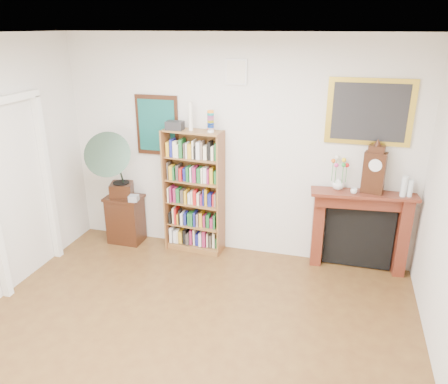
% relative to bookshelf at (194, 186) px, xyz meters
% --- Properties ---
extents(room, '(4.51, 5.01, 2.81)m').
position_rel_bookshelf_xyz_m(room, '(0.52, -2.34, 0.48)').
color(room, '#523118').
rests_on(room, ground).
extents(door_casing, '(0.08, 1.02, 2.17)m').
position_rel_bookshelf_xyz_m(door_casing, '(-1.68, -1.14, 0.34)').
color(door_casing, white).
rests_on(door_casing, left_wall).
extents(teal_poster, '(0.58, 0.04, 0.78)m').
position_rel_bookshelf_xyz_m(teal_poster, '(-0.53, 0.13, 0.73)').
color(teal_poster, black).
rests_on(teal_poster, back_wall).
extents(small_picture, '(0.26, 0.04, 0.30)m').
position_rel_bookshelf_xyz_m(small_picture, '(0.52, 0.13, 1.43)').
color(small_picture, white).
rests_on(small_picture, back_wall).
extents(gilt_painting, '(0.95, 0.04, 0.75)m').
position_rel_bookshelf_xyz_m(gilt_painting, '(2.07, 0.13, 1.03)').
color(gilt_painting, gold).
rests_on(gilt_painting, back_wall).
extents(bookshelf, '(0.78, 0.33, 1.89)m').
position_rel_bookshelf_xyz_m(bookshelf, '(0.00, 0.00, 0.00)').
color(bookshelf, brown).
rests_on(bookshelf, floor).
extents(side_cabinet, '(0.49, 0.36, 0.67)m').
position_rel_bookshelf_xyz_m(side_cabinet, '(-1.00, -0.04, -0.58)').
color(side_cabinet, black).
rests_on(side_cabinet, floor).
extents(fireplace, '(1.24, 0.41, 1.03)m').
position_rel_bookshelf_xyz_m(fireplace, '(2.11, 0.06, -0.32)').
color(fireplace, '#501C12').
rests_on(fireplace, floor).
extents(gramophone, '(0.77, 0.86, 0.96)m').
position_rel_bookshelf_xyz_m(gramophone, '(-1.05, -0.16, 0.29)').
color(gramophone, black).
rests_on(gramophone, side_cabinet).
extents(cd_stack, '(0.14, 0.14, 0.08)m').
position_rel_bookshelf_xyz_m(cd_stack, '(-0.80, -0.15, -0.21)').
color(cd_stack, '#B2B4BF').
rests_on(cd_stack, side_cabinet).
extents(mantel_clock, '(0.27, 0.18, 0.57)m').
position_rel_bookshelf_xyz_m(mantel_clock, '(2.19, 0.03, 0.39)').
color(mantel_clock, black).
rests_on(mantel_clock, fireplace).
extents(flower_vase, '(0.15, 0.15, 0.15)m').
position_rel_bookshelf_xyz_m(flower_vase, '(1.81, 0.04, 0.19)').
color(flower_vase, silver).
rests_on(flower_vase, fireplace).
extents(teacup, '(0.09, 0.09, 0.06)m').
position_rel_bookshelf_xyz_m(teacup, '(1.99, -0.06, 0.14)').
color(teacup, white).
rests_on(teacup, fireplace).
extents(bottle_left, '(0.07, 0.07, 0.24)m').
position_rel_bookshelf_xyz_m(bottle_left, '(2.53, 0.01, 0.23)').
color(bottle_left, silver).
rests_on(bottle_left, fireplace).
extents(bottle_right, '(0.06, 0.06, 0.20)m').
position_rel_bookshelf_xyz_m(bottle_right, '(2.60, 0.02, 0.21)').
color(bottle_right, silver).
rests_on(bottle_right, fireplace).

